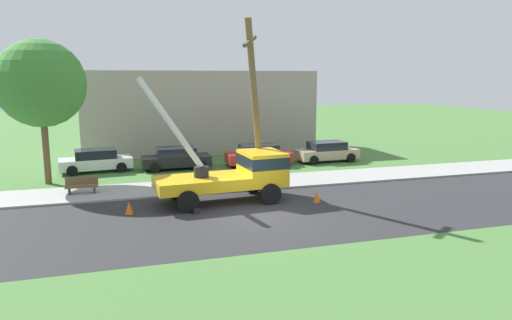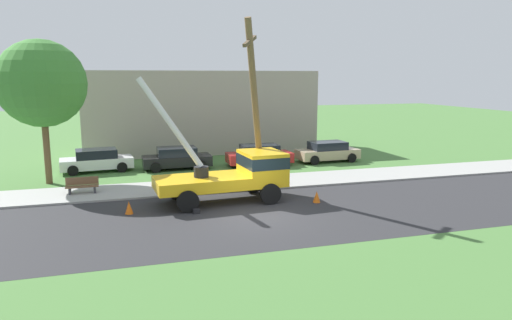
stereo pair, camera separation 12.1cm
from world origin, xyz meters
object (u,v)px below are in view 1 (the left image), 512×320
object	(u,v)px
parked_sedan_black	(176,158)
parked_sedan_tan	(327,151)
parked_sedan_red	(259,155)
park_bench	(82,186)
leaning_utility_pole	(255,107)
roadside_tree_near	(41,84)
parked_sedan_white	(96,160)
utility_truck	(237,172)
traffic_cone_ahead	(317,197)
traffic_cone_behind	(129,208)

from	to	relation	value
parked_sedan_black	parked_sedan_tan	world-z (taller)	same
parked_sedan_red	park_bench	size ratio (longest dim) A/B	2.77
parked_sedan_red	leaning_utility_pole	bearing A→B (deg)	-108.36
leaning_utility_pole	roadside_tree_near	bearing A→B (deg)	150.61
parked_sedan_white	parked_sedan_tan	bearing A→B (deg)	-3.46
utility_truck	traffic_cone_ahead	bearing A→B (deg)	-22.53
leaning_utility_pole	park_bench	distance (m)	9.72
traffic_cone_ahead	traffic_cone_behind	bearing A→B (deg)	176.03
leaning_utility_pole	traffic_cone_ahead	size ratio (longest dim) A/B	15.56
park_bench	traffic_cone_behind	bearing A→B (deg)	-62.15
park_bench	roadside_tree_near	xyz separation A→B (m)	(-1.98, 3.27, 5.12)
park_bench	parked_sedan_black	bearing A→B (deg)	44.95
leaning_utility_pole	parked_sedan_black	size ratio (longest dim) A/B	1.98
utility_truck	roadside_tree_near	bearing A→B (deg)	144.92
traffic_cone_behind	parked_sedan_tan	size ratio (longest dim) A/B	0.12
leaning_utility_pole	parked_sedan_red	distance (m)	8.97
leaning_utility_pole	parked_sedan_tan	distance (m)	11.55
parked_sedan_red	park_bench	bearing A→B (deg)	-155.14
leaning_utility_pole	park_bench	size ratio (longest dim) A/B	5.45
parked_sedan_black	parked_sedan_red	bearing A→B (deg)	-3.95
parked_sedan_red	parked_sedan_tan	size ratio (longest dim) A/B	0.99
utility_truck	parked_sedan_tan	world-z (taller)	utility_truck
roadside_tree_near	utility_truck	bearing A→B (deg)	-35.08
traffic_cone_ahead	parked_sedan_tan	size ratio (longest dim) A/B	0.12
traffic_cone_ahead	parked_sedan_red	bearing A→B (deg)	89.31
leaning_utility_pole	traffic_cone_behind	size ratio (longest dim) A/B	15.56
utility_truck	parked_sedan_white	bearing A→B (deg)	126.07
parked_sedan_white	leaning_utility_pole	bearing A→B (deg)	-47.63
parked_sedan_white	roadside_tree_near	bearing A→B (deg)	-130.92
roadside_tree_near	parked_sedan_red	bearing A→B (deg)	8.07
traffic_cone_ahead	roadside_tree_near	xyz separation A→B (m)	(-12.89, 8.03, 5.30)
parked_sedan_white	parked_sedan_red	distance (m)	10.58
traffic_cone_behind	parked_sedan_white	world-z (taller)	parked_sedan_white
parked_sedan_red	utility_truck	bearing A→B (deg)	-113.69
utility_truck	parked_sedan_red	bearing A→B (deg)	66.31
traffic_cone_ahead	traffic_cone_behind	world-z (taller)	same
leaning_utility_pole	parked_sedan_tan	world-z (taller)	leaning_utility_pole
leaning_utility_pole	parked_sedan_tan	xyz separation A→B (m)	(7.65, 7.79, -3.76)
traffic_cone_behind	parked_sedan_red	xyz separation A→B (m)	(8.83, 9.27, 0.43)
parked_sedan_red	roadside_tree_near	world-z (taller)	roadside_tree_near
utility_truck	parked_sedan_red	world-z (taller)	utility_truck
traffic_cone_behind	roadside_tree_near	xyz separation A→B (m)	(-4.18, 7.42, 5.30)
parked_sedan_black	roadside_tree_near	distance (m)	9.20
leaning_utility_pole	parked_sedan_black	distance (m)	9.41
leaning_utility_pole	parked_sedan_red	world-z (taller)	leaning_utility_pole
traffic_cone_ahead	traffic_cone_behind	xyz separation A→B (m)	(-8.71, 0.60, 0.00)
leaning_utility_pole	traffic_cone_behind	bearing A→B (deg)	-166.19
leaning_utility_pole	parked_sedan_black	xyz separation A→B (m)	(-2.96, 8.11, -3.76)
traffic_cone_behind	park_bench	xyz separation A→B (m)	(-2.20, 4.16, 0.18)
parked_sedan_black	leaning_utility_pole	bearing A→B (deg)	-69.92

